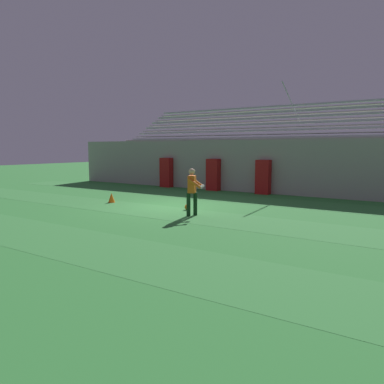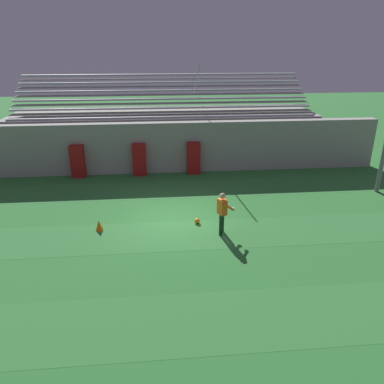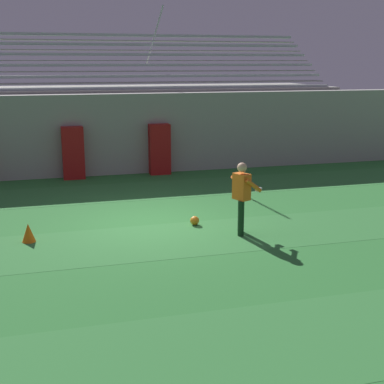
{
  "view_description": "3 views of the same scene",
  "coord_description": "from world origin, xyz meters",
  "px_view_note": "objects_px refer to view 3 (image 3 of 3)",
  "views": [
    {
      "loc": [
        9.07,
        -12.04,
        2.4
      ],
      "look_at": [
        1.57,
        -0.78,
        0.78
      ],
      "focal_mm": 35.0,
      "sensor_mm": 36.0,
      "label": 1
    },
    {
      "loc": [
        -0.47,
        -13.81,
        6.83
      ],
      "look_at": [
        0.81,
        -0.3,
        1.39
      ],
      "focal_mm": 35.0,
      "sensor_mm": 36.0,
      "label": 2
    },
    {
      "loc": [
        -2.36,
        -12.25,
        3.85
      ],
      "look_at": [
        1.09,
        0.23,
        0.7
      ],
      "focal_mm": 50.0,
      "sensor_mm": 36.0,
      "label": 3
    }
  ],
  "objects_px": {
    "padding_pillar_gate_left": "(73,153)",
    "goalkeeper": "(242,194)",
    "soccer_ball": "(195,221)",
    "traffic_cone": "(28,233)",
    "padding_pillar_gate_right": "(160,149)"
  },
  "relations": [
    {
      "from": "soccer_ball",
      "to": "traffic_cone",
      "type": "bearing_deg",
      "value": -176.5
    },
    {
      "from": "padding_pillar_gate_left",
      "to": "goalkeeper",
      "type": "relative_size",
      "value": 1.06
    },
    {
      "from": "padding_pillar_gate_left",
      "to": "padding_pillar_gate_right",
      "type": "height_order",
      "value": "same"
    },
    {
      "from": "padding_pillar_gate_left",
      "to": "soccer_ball",
      "type": "xyz_separation_m",
      "value": [
        2.5,
        -6.22,
        -0.77
      ]
    },
    {
      "from": "padding_pillar_gate_right",
      "to": "goalkeeper",
      "type": "xyz_separation_m",
      "value": [
        0.38,
        -7.16,
        0.07
      ]
    },
    {
      "from": "padding_pillar_gate_right",
      "to": "soccer_ball",
      "type": "relative_size",
      "value": 8.02
    },
    {
      "from": "traffic_cone",
      "to": "soccer_ball",
      "type": "bearing_deg",
      "value": 3.5
    },
    {
      "from": "padding_pillar_gate_right",
      "to": "traffic_cone",
      "type": "height_order",
      "value": "padding_pillar_gate_right"
    },
    {
      "from": "padding_pillar_gate_left",
      "to": "soccer_ball",
      "type": "relative_size",
      "value": 8.02
    },
    {
      "from": "padding_pillar_gate_right",
      "to": "padding_pillar_gate_left",
      "type": "bearing_deg",
      "value": 180.0
    },
    {
      "from": "padding_pillar_gate_left",
      "to": "traffic_cone",
      "type": "distance_m",
      "value": 6.64
    },
    {
      "from": "goalkeeper",
      "to": "padding_pillar_gate_left",
      "type": "bearing_deg",
      "value": 115.12
    },
    {
      "from": "padding_pillar_gate_left",
      "to": "goalkeeper",
      "type": "distance_m",
      "value": 7.91
    },
    {
      "from": "soccer_ball",
      "to": "traffic_cone",
      "type": "relative_size",
      "value": 0.52
    },
    {
      "from": "goalkeeper",
      "to": "traffic_cone",
      "type": "height_order",
      "value": "goalkeeper"
    }
  ]
}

